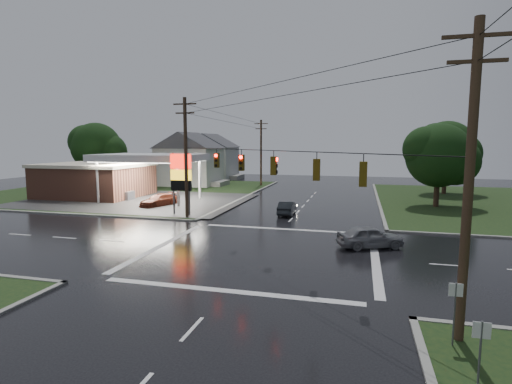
% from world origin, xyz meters
% --- Properties ---
extents(ground, '(120.00, 120.00, 0.00)m').
position_xyz_m(ground, '(0.00, 0.00, 0.00)').
color(ground, black).
rests_on(ground, ground).
extents(grass_nw, '(36.00, 36.00, 0.08)m').
position_xyz_m(grass_nw, '(-26.00, 26.00, 0.04)').
color(grass_nw, black).
rests_on(grass_nw, ground).
extents(gas_station, '(26.20, 18.00, 5.60)m').
position_xyz_m(gas_station, '(-25.68, 19.70, 2.55)').
color(gas_station, '#2D2D2D').
rests_on(gas_station, ground).
extents(pylon_sign, '(2.00, 0.35, 6.00)m').
position_xyz_m(pylon_sign, '(-10.50, 10.50, 4.01)').
color(pylon_sign, '#59595E').
rests_on(pylon_sign, ground).
extents(utility_pole_nw, '(2.20, 0.32, 11.00)m').
position_xyz_m(utility_pole_nw, '(-9.50, 9.50, 5.72)').
color(utility_pole_nw, '#382619').
rests_on(utility_pole_nw, ground).
extents(utility_pole_se, '(2.20, 0.32, 11.00)m').
position_xyz_m(utility_pole_se, '(9.50, -9.50, 5.72)').
color(utility_pole_se, '#382619').
rests_on(utility_pole_se, ground).
extents(utility_pole_n, '(2.20, 0.32, 10.50)m').
position_xyz_m(utility_pole_n, '(-9.50, 38.00, 5.47)').
color(utility_pole_n, '#382619').
rests_on(utility_pole_n, ground).
extents(traffic_signals, '(26.87, 26.87, 1.47)m').
position_xyz_m(traffic_signals, '(0.02, -0.02, 6.48)').
color(traffic_signals, black).
rests_on(traffic_signals, ground).
extents(house_near, '(11.05, 8.48, 8.60)m').
position_xyz_m(house_near, '(-20.95, 36.00, 4.41)').
color(house_near, silver).
rests_on(house_near, ground).
extents(house_far, '(11.05, 8.48, 8.60)m').
position_xyz_m(house_far, '(-21.95, 48.00, 4.41)').
color(house_far, silver).
rests_on(house_far, ground).
extents(tree_nw_behind, '(8.93, 7.60, 10.00)m').
position_xyz_m(tree_nw_behind, '(-33.84, 29.99, 6.18)').
color(tree_nw_behind, black).
rests_on(tree_nw_behind, ground).
extents(tree_ne_near, '(7.99, 6.80, 8.98)m').
position_xyz_m(tree_ne_near, '(14.14, 21.99, 5.56)').
color(tree_ne_near, black).
rests_on(tree_ne_near, ground).
extents(tree_ne_far, '(8.46, 7.20, 9.80)m').
position_xyz_m(tree_ne_far, '(17.15, 33.99, 6.18)').
color(tree_ne_far, black).
rests_on(tree_ne_far, ground).
extents(car_north, '(1.50, 4.01, 1.31)m').
position_xyz_m(car_north, '(-0.80, 13.52, 0.65)').
color(car_north, black).
rests_on(car_north, ground).
extents(car_crossing, '(4.68, 3.24, 1.48)m').
position_xyz_m(car_crossing, '(6.73, 2.84, 0.74)').
color(car_crossing, slate).
rests_on(car_crossing, ground).
extents(car_pump, '(3.50, 4.97, 1.34)m').
position_xyz_m(car_pump, '(-15.35, 15.00, 0.67)').
color(car_pump, maroon).
rests_on(car_pump, ground).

